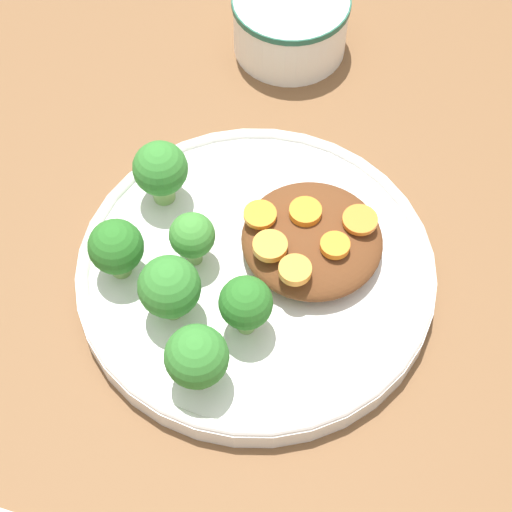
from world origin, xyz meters
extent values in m
plane|color=brown|center=(0.00, 0.00, 0.00)|extent=(4.00, 4.00, 0.00)
cylinder|color=silver|center=(0.00, 0.00, 0.01)|extent=(0.28, 0.28, 0.02)
torus|color=silver|center=(0.00, 0.00, 0.02)|extent=(0.28, 0.28, 0.01)
cylinder|color=white|center=(0.22, -0.15, 0.03)|extent=(0.11, 0.11, 0.06)
cylinder|color=#235B47|center=(0.22, -0.15, 0.06)|extent=(0.11, 0.11, 0.01)
cylinder|color=white|center=(0.22, -0.15, 0.05)|extent=(0.09, 0.09, 0.01)
ellipsoid|color=#5B3319|center=(-0.01, -0.05, 0.04)|extent=(0.11, 0.11, 0.03)
cylinder|color=#759E51|center=(-0.01, 0.07, 0.03)|extent=(0.01, 0.01, 0.02)
sphere|color=#337A2D|center=(-0.01, 0.07, 0.06)|extent=(0.05, 0.05, 0.05)
cylinder|color=#759E51|center=(0.04, 0.10, 0.03)|extent=(0.02, 0.02, 0.02)
sphere|color=#286B23|center=(0.04, 0.10, 0.05)|extent=(0.04, 0.04, 0.04)
cylinder|color=#7FA85B|center=(0.09, 0.04, 0.03)|extent=(0.02, 0.02, 0.03)
sphere|color=#337A2D|center=(0.09, 0.04, 0.06)|extent=(0.04, 0.04, 0.04)
cylinder|color=#759E51|center=(-0.07, 0.08, 0.03)|extent=(0.02, 0.02, 0.03)
sphere|color=#337A2D|center=(-0.07, 0.08, 0.06)|extent=(0.05, 0.05, 0.05)
cylinder|color=#7FA85B|center=(0.03, 0.04, 0.03)|extent=(0.01, 0.01, 0.02)
sphere|color=#3D8433|center=(0.03, 0.04, 0.05)|extent=(0.04, 0.04, 0.04)
cylinder|color=#759E51|center=(-0.04, 0.03, 0.03)|extent=(0.01, 0.01, 0.03)
sphere|color=#286B23|center=(-0.04, 0.03, 0.06)|extent=(0.04, 0.04, 0.04)
cylinder|color=orange|center=(0.02, -0.02, 0.05)|extent=(0.03, 0.03, 0.00)
cylinder|color=orange|center=(-0.01, -0.01, 0.05)|extent=(0.03, 0.03, 0.01)
cylinder|color=orange|center=(0.01, -0.05, 0.05)|extent=(0.03, 0.03, 0.01)
cylinder|color=orange|center=(-0.03, -0.05, 0.05)|extent=(0.02, 0.02, 0.01)
cylinder|color=orange|center=(-0.02, -0.08, 0.05)|extent=(0.03, 0.03, 0.00)
cylinder|color=orange|center=(-0.03, -0.01, 0.05)|extent=(0.02, 0.02, 0.01)
camera|label=1|loc=(-0.32, 0.16, 0.59)|focal=60.00mm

